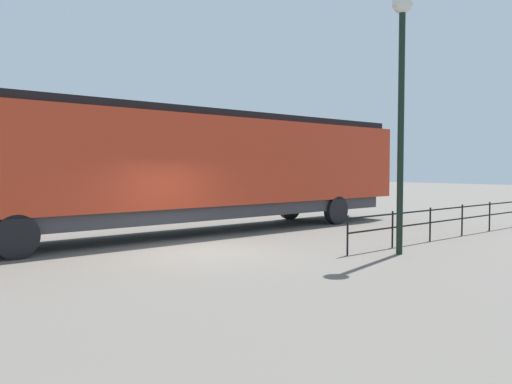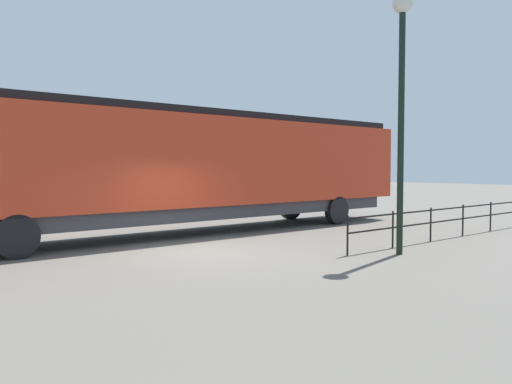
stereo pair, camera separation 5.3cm
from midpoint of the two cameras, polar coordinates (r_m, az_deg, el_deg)
name	(u,v)px [view 2 (the right image)]	position (r m, az deg, el deg)	size (l,w,h in m)	color
ground_plane	(204,252)	(13.74, -5.70, -6.65)	(120.00, 120.00, 0.00)	#666059
locomotive	(207,165)	(17.81, -5.40, 2.97)	(2.91, 18.58, 4.12)	red
lamp_post	(402,72)	(13.89, 15.96, 12.71)	(0.52, 0.52, 6.65)	black
platform_fence	(448,217)	(17.32, 20.54, -2.62)	(0.05, 9.82, 1.02)	black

